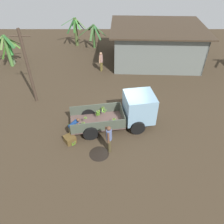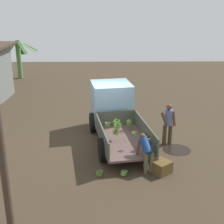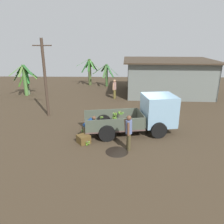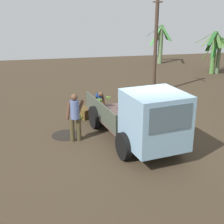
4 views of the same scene
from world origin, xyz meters
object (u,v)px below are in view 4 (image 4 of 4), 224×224
object	(u,v)px
wooden_crate_0	(85,113)
banana_bunch_on_ground_1	(113,111)
person_worker_loading	(97,102)
banana_bunch_on_ground_2	(80,117)
person_foreground_visitor	(75,115)
utility_pole	(156,44)
banana_bunch_on_ground_0	(131,110)
cargo_truck	(147,120)
banana_bunch_on_ground_3	(84,117)

from	to	relation	value
wooden_crate_0	banana_bunch_on_ground_1	bearing A→B (deg)	98.93
person_worker_loading	banana_bunch_on_ground_1	xyz separation A→B (m)	(-0.37, 0.76, -0.60)
person_worker_loading	banana_bunch_on_ground_2	world-z (taller)	person_worker_loading
person_foreground_visitor	utility_pole	bearing A→B (deg)	-48.36
banana_bunch_on_ground_0	wooden_crate_0	bearing A→B (deg)	-84.84
banana_bunch_on_ground_0	banana_bunch_on_ground_2	distance (m)	2.31
banana_bunch_on_ground_0	cargo_truck	bearing A→B (deg)	-7.93
person_worker_loading	banana_bunch_on_ground_0	size ratio (longest dim) A/B	4.86
cargo_truck	banana_bunch_on_ground_0	size ratio (longest dim) A/B	20.46
banana_bunch_on_ground_3	wooden_crate_0	distance (m)	0.27
utility_pole	banana_bunch_on_ground_1	xyz separation A→B (m)	(2.82, -2.83, -2.48)
cargo_truck	person_worker_loading	size ratio (longest dim) A/B	4.21
utility_pole	banana_bunch_on_ground_0	bearing A→B (deg)	-35.77
cargo_truck	banana_bunch_on_ground_2	bearing A→B (deg)	-161.65
utility_pole	banana_bunch_on_ground_3	distance (m)	5.82
utility_pole	banana_bunch_on_ground_1	distance (m)	4.70
banana_bunch_on_ground_1	banana_bunch_on_ground_3	xyz separation A→B (m)	(0.44, -1.30, -0.02)
banana_bunch_on_ground_0	wooden_crate_0	xyz separation A→B (m)	(0.19, -2.05, 0.10)
banana_bunch_on_ground_0	banana_bunch_on_ground_1	distance (m)	0.80
banana_bunch_on_ground_2	wooden_crate_0	world-z (taller)	wooden_crate_0
wooden_crate_0	banana_bunch_on_ground_0	bearing A→B (deg)	95.16
banana_bunch_on_ground_1	wooden_crate_0	distance (m)	1.27
cargo_truck	banana_bunch_on_ground_1	bearing A→B (deg)	174.62
utility_pole	person_foreground_visitor	distance (m)	7.21
banana_bunch_on_ground_1	banana_bunch_on_ground_2	world-z (taller)	banana_bunch_on_ground_2
banana_bunch_on_ground_1	cargo_truck	bearing A→B (deg)	4.28
utility_pole	wooden_crate_0	world-z (taller)	utility_pole
banana_bunch_on_ground_2	banana_bunch_on_ground_0	bearing A→B (deg)	100.01
person_worker_loading	banana_bunch_on_ground_0	bearing A→B (deg)	83.90
banana_bunch_on_ground_2	utility_pole	bearing A→B (deg)	126.81
utility_pole	person_foreground_visitor	bearing A→B (deg)	-41.91
banana_bunch_on_ground_3	wooden_crate_0	size ratio (longest dim) A/B	0.44
utility_pole	banana_bunch_on_ground_0	size ratio (longest dim) A/B	20.08
person_foreground_visitor	person_worker_loading	xyz separation A→B (m)	(-2.03, 1.10, -0.22)
banana_bunch_on_ground_0	person_foreground_visitor	bearing A→B (deg)	-47.90
utility_pole	banana_bunch_on_ground_0	xyz separation A→B (m)	(2.83, -2.04, -2.48)
cargo_truck	person_worker_loading	xyz separation A→B (m)	(-3.35, -1.04, -0.38)
banana_bunch_on_ground_0	banana_bunch_on_ground_1	size ratio (longest dim) A/B	0.94
utility_pole	banana_bunch_on_ground_2	world-z (taller)	utility_pole
person_foreground_visitor	banana_bunch_on_ground_1	size ratio (longest dim) A/B	6.34
banana_bunch_on_ground_1	person_foreground_visitor	bearing A→B (deg)	-37.62
cargo_truck	person_worker_loading	world-z (taller)	cargo_truck
cargo_truck	banana_bunch_on_ground_2	world-z (taller)	cargo_truck
person_foreground_visitor	person_worker_loading	world-z (taller)	person_foreground_visitor
cargo_truck	banana_bunch_on_ground_0	bearing A→B (deg)	162.40
banana_bunch_on_ground_1	banana_bunch_on_ground_0	bearing A→B (deg)	89.13
utility_pole	banana_bunch_on_ground_1	size ratio (longest dim) A/B	18.85
banana_bunch_on_ground_3	wooden_crate_0	xyz separation A→B (m)	(-0.24, 0.05, 0.11)
person_foreground_visitor	person_worker_loading	size ratio (longest dim) A/B	1.39
banana_bunch_on_ground_1	banana_bunch_on_ground_3	size ratio (longest dim) A/B	1.09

